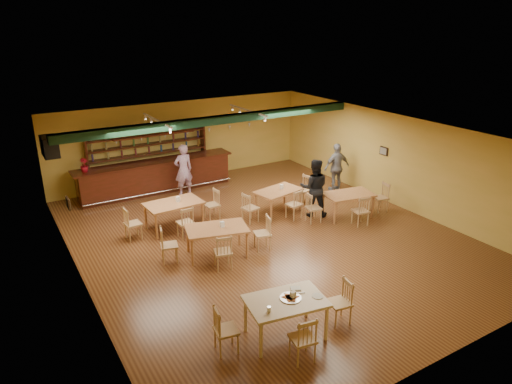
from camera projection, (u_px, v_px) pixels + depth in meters
floor at (265, 236)px, 13.30m from camera, size 12.00×12.00×0.00m
ceiling_beam at (219, 120)px, 14.54m from camera, size 10.00×0.30×0.25m
track_rail_left at (157, 120)px, 14.13m from camera, size 0.05×2.50×0.05m
track_rail_right at (248, 110)px, 15.67m from camera, size 0.05×2.50×0.05m
ac_unit at (50, 146)px, 13.54m from camera, size 0.34×0.70×0.48m
picture_left at (68, 203)px, 11.11m from camera, size 0.04×0.34×0.28m
picture_right at (384, 151)px, 15.49m from camera, size 0.04×0.34×0.28m
bar_counter at (156, 176)px, 16.57m from camera, size 5.67×0.85×1.13m
back_bar_hutch at (149, 157)px, 16.87m from camera, size 4.39×0.40×2.28m
poinsettia at (84, 165)px, 15.14m from camera, size 0.33×0.33×0.46m
dining_table_a at (174, 215)px, 13.68m from camera, size 1.67×1.06×0.81m
dining_table_b at (278, 201)px, 14.86m from camera, size 1.62×1.16×0.74m
dining_table_c at (217, 241)px, 12.11m from camera, size 1.76×1.31×0.79m
dining_table_d at (348, 205)px, 14.52m from camera, size 1.64×1.15×0.76m
near_table at (285, 318)px, 9.00m from camera, size 1.65×1.21×0.81m
pizza_tray at (290, 298)px, 8.91m from camera, size 0.42×0.42×0.01m
parmesan_shaker at (269, 309)px, 8.47m from camera, size 0.09×0.09×0.11m
napkin_stack at (295, 288)px, 9.21m from camera, size 0.25×0.22×0.03m
pizza_server at (296, 294)px, 9.02m from camera, size 0.33×0.17×0.00m
side_plate at (318, 296)px, 8.97m from camera, size 0.25×0.25×0.01m
patron_bar at (183, 170)px, 16.13m from camera, size 0.68×0.46×1.82m
patron_right_a at (314, 188)px, 14.41m from camera, size 1.13×1.07×1.84m
patron_right_b at (337, 167)px, 16.53m from camera, size 1.05×0.51×1.75m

